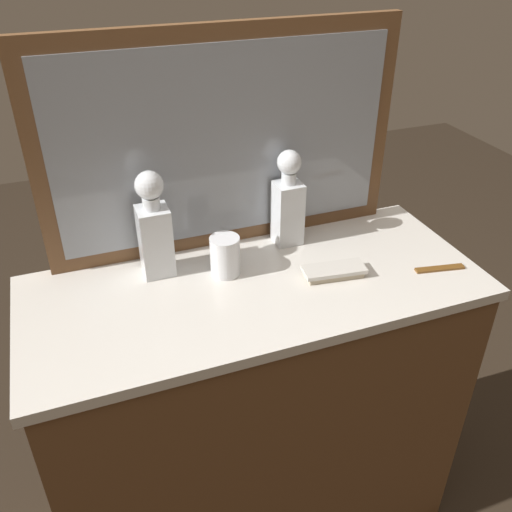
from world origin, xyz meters
name	(u,v)px	position (x,y,z in m)	size (l,w,h in m)	color
ground_plane	(256,506)	(0.00, 0.00, 0.00)	(6.00, 6.00, 0.00)	#2D2319
dresser	(256,412)	(0.00, 0.00, 0.45)	(1.12, 0.48, 0.90)	brown
dresser_mirror	(225,143)	(0.00, 0.22, 1.18)	(0.93, 0.03, 0.56)	brown
crystal_decanter_left	(155,234)	(-0.21, 0.14, 1.01)	(0.08, 0.08, 0.27)	white
crystal_decanter_rear	(288,207)	(0.15, 0.16, 1.00)	(0.07, 0.07, 0.26)	white
crystal_tumbler_front	(225,257)	(-0.05, 0.07, 0.94)	(0.07, 0.07, 0.10)	white
silver_brush_right	(334,271)	(0.19, -0.03, 0.91)	(0.16, 0.08, 0.02)	#B7A88C
tortoiseshell_comb	(440,268)	(0.46, -0.10, 0.90)	(0.13, 0.04, 0.01)	brown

